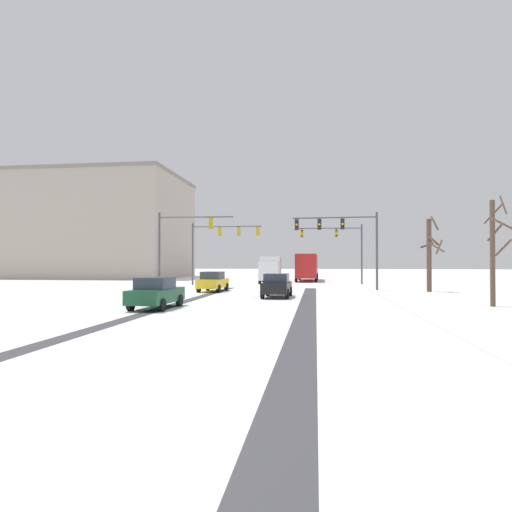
% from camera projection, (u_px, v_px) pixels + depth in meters
% --- Properties ---
extents(ground_plane, '(300.00, 300.00, 0.00)m').
position_uv_depth(ground_plane, '(25.00, 438.00, 6.01)').
color(ground_plane, white).
extents(wheel_track_left_lane, '(0.78, 36.88, 0.01)m').
position_uv_depth(wheel_track_left_lane, '(164.00, 308.00, 23.15)').
color(wheel_track_left_lane, '#424247').
rests_on(wheel_track_left_lane, ground).
extents(wheel_track_right_lane, '(0.97, 36.88, 0.01)m').
position_uv_depth(wheel_track_right_lane, '(307.00, 310.00, 22.15)').
color(wheel_track_right_lane, '#424247').
rests_on(wheel_track_right_lane, ground).
extents(sidewalk_kerb_right, '(4.00, 36.88, 0.12)m').
position_uv_depth(sidewalk_kerb_right, '(461.00, 315.00, 19.58)').
color(sidewalk_kerb_right, white).
rests_on(sidewalk_kerb_right, ground).
extents(traffic_signal_far_left, '(7.36, 0.39, 6.50)m').
position_uv_depth(traffic_signal_far_left, '(220.00, 239.00, 46.06)').
color(traffic_signal_far_left, '#47474C').
rests_on(traffic_signal_far_left, ground).
extents(traffic_signal_near_right, '(6.98, 0.55, 6.50)m').
position_uv_depth(traffic_signal_near_right, '(342.00, 233.00, 36.59)').
color(traffic_signal_near_right, '#47474C').
rests_on(traffic_signal_near_right, ground).
extents(traffic_signal_near_left, '(6.24, 0.60, 6.50)m').
position_uv_depth(traffic_signal_near_left, '(180.00, 237.00, 36.40)').
color(traffic_signal_near_left, '#47474C').
rests_on(traffic_signal_near_left, ground).
extents(traffic_signal_far_right, '(6.89, 0.69, 6.50)m').
position_uv_depth(traffic_signal_far_right, '(339.00, 241.00, 48.20)').
color(traffic_signal_far_right, '#47474C').
rests_on(traffic_signal_far_right, ground).
extents(car_yellow_cab_lead, '(1.97, 4.17, 1.62)m').
position_uv_depth(car_yellow_cab_lead, '(213.00, 281.00, 35.95)').
color(car_yellow_cab_lead, yellow).
rests_on(car_yellow_cab_lead, ground).
extents(car_black_second, '(1.92, 4.14, 1.62)m').
position_uv_depth(car_black_second, '(277.00, 285.00, 30.00)').
color(car_black_second, black).
rests_on(car_black_second, ground).
extents(car_dark_green_third, '(1.93, 4.15, 1.62)m').
position_uv_depth(car_dark_green_third, '(156.00, 293.00, 22.75)').
color(car_dark_green_third, '#194C2D').
rests_on(car_dark_green_third, ground).
extents(bus_oncoming, '(2.82, 11.04, 3.38)m').
position_uv_depth(bus_oncoming, '(307.00, 265.00, 56.65)').
color(bus_oncoming, '#B21E1E').
rests_on(bus_oncoming, ground).
extents(box_truck_delivery, '(2.52, 7.48, 3.02)m').
position_uv_depth(box_truck_delivery, '(270.00, 269.00, 50.57)').
color(box_truck_delivery, silver).
rests_on(box_truck_delivery, ground).
extents(bare_tree_sidewalk_mid, '(1.33, 1.77, 5.89)m').
position_uv_depth(bare_tree_sidewalk_mid, '(494.00, 249.00, 23.86)').
color(bare_tree_sidewalk_mid, brown).
rests_on(bare_tree_sidewalk_mid, ground).
extents(bare_tree_sidewalk_far, '(1.68, 1.94, 6.05)m').
position_uv_depth(bare_tree_sidewalk_far, '(430.00, 253.00, 35.65)').
color(bare_tree_sidewalk_far, brown).
rests_on(bare_tree_sidewalk_far, ground).
extents(office_building_far_left_block, '(29.86, 19.32, 15.71)m').
position_uv_depth(office_building_far_left_block, '(87.00, 227.00, 69.52)').
color(office_building_far_left_block, '#A89E8E').
rests_on(office_building_far_left_block, ground).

